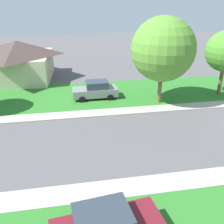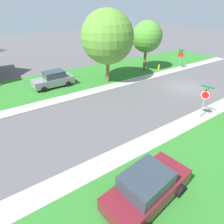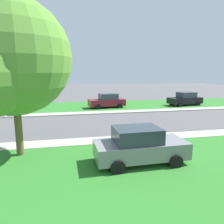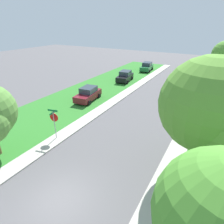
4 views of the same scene
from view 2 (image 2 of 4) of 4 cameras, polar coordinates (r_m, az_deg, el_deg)
The scene contains 12 objects.
ground_plane at distance 22.38m, azimuth 21.20°, elevation 6.99°, with size 120.00×120.00×0.00m, color #565456.
sidewalk_east at distance 18.72m, azimuth -13.98°, elevation 4.02°, with size 1.40×56.00×0.10m, color #ADA89E.
lawn_east at distance 22.89m, azimuth -18.48°, elevation 8.06°, with size 8.00×56.00×0.08m, color #2D7528.
sidewalk_west at distance 11.69m, azimuth 4.15°, elevation -12.36°, with size 1.40×56.00×0.10m, color #ADA89E.
lawn_west at distance 9.81m, azimuth 23.53°, elevation -26.77°, with size 8.00×56.00×0.08m, color #2D7528.
stop_sign_near_corner at distance 28.35m, azimuth 20.10°, elevation 15.71°, with size 0.91×0.91×2.77m.
stop_sign_far_corner at distance 15.74m, azimuth 26.41°, elevation 4.10°, with size 0.90×0.90×2.77m.
car_grey_behind_trees at distance 21.65m, azimuth -17.38°, elevation 9.41°, with size 2.11×4.34×1.76m.
car_maroon_far_down_street at distance 9.05m, azimuth 10.67°, elevation -21.54°, with size 2.42×4.48×1.76m.
tree_corner_large at distance 21.58m, azimuth -1.37°, elevation 21.36°, with size 5.99×5.57×7.74m.
tree_across_left at distance 26.64m, azimuth 10.40°, elevation 21.37°, with size 4.20×3.91×6.35m.
fire_hydrant at distance 27.52m, azimuth 14.01°, elevation 13.08°, with size 0.38×0.22×0.83m.
Camera 2 is at (-11.37, 17.61, 7.84)m, focal length 30.12 mm.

